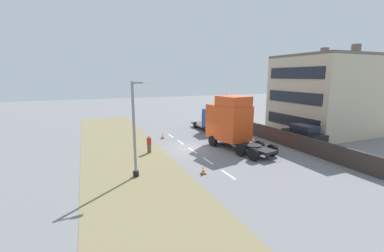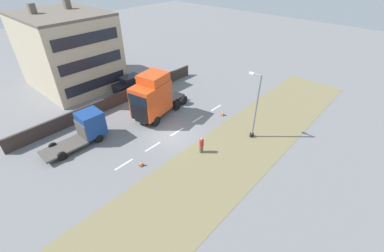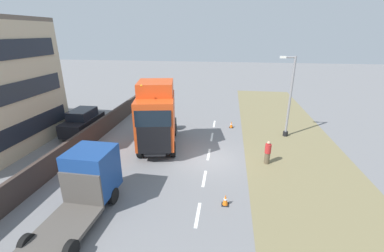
# 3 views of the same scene
# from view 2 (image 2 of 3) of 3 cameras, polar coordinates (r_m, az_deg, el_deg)

# --- Properties ---
(ground_plane) EXTENTS (120.00, 120.00, 0.00)m
(ground_plane) POSITION_cam_2_polar(r_m,az_deg,el_deg) (25.31, -4.45, -1.97)
(ground_plane) COLOR slate
(ground_plane) RESTS_ON ground
(grass_verge) EXTENTS (7.00, 44.00, 0.01)m
(grass_verge) POSITION_cam_2_polar(r_m,az_deg,el_deg) (22.26, 6.52, -8.04)
(grass_verge) COLOR olive
(grass_verge) RESTS_ON ground
(lane_markings) EXTENTS (0.16, 14.60, 0.00)m
(lane_markings) POSITION_cam_2_polar(r_m,az_deg,el_deg) (25.70, -3.33, -1.28)
(lane_markings) COLOR white
(lane_markings) RESTS_ON ground
(boundary_wall) EXTENTS (0.25, 24.00, 1.45)m
(boundary_wall) POSITION_cam_2_polar(r_m,az_deg,el_deg) (31.18, -16.21, 5.71)
(boundary_wall) COLOR #382D28
(boundary_wall) RESTS_ON ground
(building_block) EXTENTS (11.31, 9.07, 10.20)m
(building_block) POSITION_cam_2_polar(r_m,az_deg,el_deg) (37.35, -25.79, 14.86)
(building_block) COLOR #C1B293
(building_block) RESTS_ON ground
(lorry_cab) EXTENTS (3.78, 7.57, 5.05)m
(lorry_cab) POSITION_cam_2_polar(r_m,az_deg,el_deg) (27.02, -8.69, 6.40)
(lorry_cab) COLOR black
(lorry_cab) RESTS_ON ground
(flatbed_truck) EXTENTS (2.22, 5.90, 2.84)m
(flatbed_truck) POSITION_cam_2_polar(r_m,az_deg,el_deg) (25.62, -22.32, -0.23)
(flatbed_truck) COLOR navy
(flatbed_truck) RESTS_ON ground
(parked_car) EXTENTS (2.00, 4.25, 2.05)m
(parked_car) POSITION_cam_2_polar(r_m,az_deg,el_deg) (33.95, -13.50, 9.05)
(parked_car) COLOR black
(parked_car) RESTS_ON ground
(lamp_post) EXTENTS (1.32, 0.39, 6.40)m
(lamp_post) POSITION_cam_2_polar(r_m,az_deg,el_deg) (24.13, 13.80, 3.23)
(lamp_post) COLOR black
(lamp_post) RESTS_ON ground
(pedestrian) EXTENTS (0.39, 0.39, 1.58)m
(pedestrian) POSITION_cam_2_polar(r_m,az_deg,el_deg) (22.69, 2.12, -4.34)
(pedestrian) COLOR brown
(pedestrian) RESTS_ON ground
(traffic_cone_lead) EXTENTS (0.36, 0.36, 0.58)m
(traffic_cone_lead) POSITION_cam_2_polar(r_m,az_deg,el_deg) (28.33, 6.95, 2.87)
(traffic_cone_lead) COLOR black
(traffic_cone_lead) RESTS_ON ground
(traffic_cone_trailing) EXTENTS (0.36, 0.36, 0.58)m
(traffic_cone_trailing) POSITION_cam_2_polar(r_m,az_deg,el_deg) (22.06, -11.12, -8.08)
(traffic_cone_trailing) COLOR black
(traffic_cone_trailing) RESTS_ON ground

